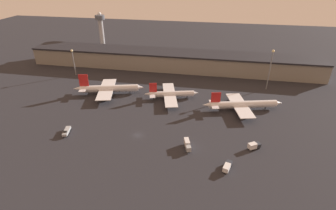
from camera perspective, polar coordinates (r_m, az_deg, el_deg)
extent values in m
plane|color=#26262B|center=(134.65, -6.62, -6.52)|extent=(600.00, 600.00, 0.00)
cube|color=gray|center=(217.30, 0.71, 9.57)|extent=(233.65, 22.40, 13.11)
cube|color=black|center=(215.10, 0.72, 11.38)|extent=(233.65, 24.40, 1.20)
cylinder|color=silver|center=(177.97, -12.63, 3.58)|extent=(37.81, 13.54, 4.22)
cylinder|color=silver|center=(178.28, -12.61, 3.37)|extent=(35.81, 12.46, 3.59)
cone|color=silver|center=(175.88, -6.10, 3.83)|extent=(5.91, 5.15, 4.01)
cone|color=silver|center=(182.23, -19.01, 3.39)|extent=(7.03, 5.05, 3.59)
cube|color=red|center=(178.83, -17.91, 5.15)|extent=(5.83, 1.86, 8.07)
cube|color=silver|center=(181.14, -17.88, 3.53)|extent=(7.07, 12.62, 0.24)
cube|color=silver|center=(178.50, -13.22, 3.41)|extent=(17.26, 34.46, 0.36)
cylinder|color=gray|center=(187.25, -12.44, 4.23)|extent=(5.08, 3.41, 2.32)
cylinder|color=gray|center=(170.64, -13.22, 1.67)|extent=(5.08, 3.41, 2.32)
cylinder|color=black|center=(177.62, -8.30, 2.86)|extent=(0.50, 0.50, 1.90)
cylinder|color=black|center=(181.06, -13.06, 2.90)|extent=(0.50, 0.50, 1.90)
cylinder|color=black|center=(178.05, -13.20, 2.44)|extent=(0.50, 0.50, 1.90)
cylinder|color=silver|center=(167.97, 0.84, 2.47)|extent=(28.26, 10.34, 3.40)
cylinder|color=silver|center=(168.24, 0.84, 2.29)|extent=(26.76, 9.49, 2.89)
cone|color=silver|center=(169.77, 5.96, 2.61)|extent=(4.75, 4.14, 3.23)
cone|color=silver|center=(167.43, -4.40, 2.39)|extent=(5.66, 4.07, 2.89)
cube|color=red|center=(165.51, -3.26, 3.82)|extent=(4.71, 1.57, 6.03)
cube|color=silver|center=(167.30, -3.42, 2.50)|extent=(6.41, 12.98, 0.24)
cube|color=silver|center=(168.06, 0.36, 2.33)|extent=(15.91, 35.57, 0.36)
cylinder|color=gray|center=(177.40, 0.41, 3.37)|extent=(4.09, 2.74, 1.87)
cylinder|color=gray|center=(160.00, 0.91, 0.43)|extent=(4.09, 2.74, 1.87)
cylinder|color=black|center=(170.08, 4.17, 1.82)|extent=(0.50, 0.50, 1.53)
cylinder|color=black|center=(170.18, 0.32, 1.91)|extent=(0.50, 0.50, 1.53)
cylinder|color=black|center=(167.76, 0.39, 1.50)|extent=(0.50, 0.50, 1.53)
cylinder|color=silver|center=(160.41, 16.04, 0.18)|extent=(39.58, 13.76, 3.97)
cylinder|color=silver|center=(160.73, 16.01, -0.04)|extent=(37.50, 12.69, 3.37)
cone|color=silver|center=(168.59, 22.82, 0.39)|extent=(5.55, 4.84, 3.77)
cone|color=silver|center=(154.53, 8.58, 0.03)|extent=(6.60, 4.75, 3.37)
cube|color=red|center=(153.36, 10.38, 1.66)|extent=(5.48, 1.77, 6.17)
cube|color=silver|center=(155.21, 9.96, 0.17)|extent=(6.59, 11.68, 0.24)
cube|color=silver|center=(159.99, 15.35, 0.00)|extent=(16.09, 31.88, 0.36)
cylinder|color=gray|center=(168.14, 14.81, 1.00)|extent=(4.77, 3.20, 2.18)
cylinder|color=gray|center=(154.00, 16.65, -1.94)|extent=(4.77, 3.20, 2.18)
cylinder|color=black|center=(166.85, 20.43, -0.55)|extent=(0.50, 0.50, 1.79)
cylinder|color=black|center=(162.41, 15.07, -0.47)|extent=(0.50, 0.50, 1.79)
cylinder|color=black|center=(159.79, 15.41, -1.02)|extent=(0.50, 0.50, 1.79)
cube|color=#282D38|center=(117.85, 13.17, -12.13)|extent=(2.89, 2.72, 1.58)
cube|color=silver|center=(114.83, 12.65, -13.16)|extent=(3.55, 4.87, 2.10)
cylinder|color=black|center=(118.50, 12.66, -12.47)|extent=(0.83, 1.03, 0.90)
cylinder|color=black|center=(118.25, 13.51, -12.69)|extent=(0.83, 1.03, 0.90)
cylinder|color=black|center=(115.16, 12.01, -13.81)|extent=(0.83, 1.03, 0.90)
cylinder|color=black|center=(114.89, 12.88, -14.05)|extent=(0.83, 1.03, 0.90)
cube|color=#9EA3A8|center=(143.86, -21.21, -5.34)|extent=(4.23, 8.24, 1.31)
cube|color=black|center=(141.74, -21.49, -5.42)|extent=(1.78, 1.08, 0.80)
cylinder|color=black|center=(142.08, -21.07, -6.21)|extent=(0.79, 1.02, 0.90)
cylinder|color=black|center=(142.64, -21.75, -6.21)|extent=(0.79, 1.02, 0.90)
cylinder|color=black|center=(146.08, -20.55, -5.09)|extent=(0.79, 1.02, 0.90)
cylinder|color=black|center=(146.63, -21.22, -5.10)|extent=(0.79, 1.02, 0.90)
cube|color=#282D38|center=(131.45, 19.00, -8.19)|extent=(2.85, 3.05, 1.91)
cube|color=silver|center=(129.40, 17.90, -8.45)|extent=(4.48, 4.09, 2.54)
cylinder|color=black|center=(132.58, 18.61, -8.43)|extent=(1.09, 1.00, 0.90)
cylinder|color=black|center=(131.52, 19.11, -8.85)|extent=(1.09, 1.00, 0.90)
cylinder|color=black|center=(130.40, 17.28, -8.87)|extent=(1.09, 1.00, 0.90)
cylinder|color=black|center=(129.32, 17.77, -9.31)|extent=(1.09, 1.00, 0.90)
cube|color=#9EA3A8|center=(122.13, 4.50, -9.46)|extent=(2.75, 2.84, 2.33)
cube|color=silver|center=(125.09, 4.13, -8.18)|extent=(3.50, 5.15, 3.10)
cylinder|color=black|center=(123.33, 4.82, -9.89)|extent=(0.79, 1.02, 0.90)
cylinder|color=black|center=(123.05, 4.08, -9.96)|extent=(0.79, 1.02, 0.90)
cylinder|color=black|center=(127.09, 4.38, -8.54)|extent=(0.79, 1.02, 0.90)
cylinder|color=black|center=(126.82, 3.66, -8.60)|extent=(0.79, 1.02, 0.90)
cylinder|color=slate|center=(215.21, -19.78, 8.50)|extent=(0.70, 0.70, 18.78)
sphere|color=beige|center=(212.30, -20.22, 11.03)|extent=(1.80, 1.80, 1.80)
cylinder|color=slate|center=(189.38, 21.22, 6.87)|extent=(0.70, 0.70, 26.44)
sphere|color=beige|center=(185.21, 21.97, 10.83)|extent=(1.80, 1.80, 1.80)
cylinder|color=#99999E|center=(270.41, -14.19, 14.42)|extent=(4.40, 4.40, 30.29)
cylinder|color=#4C515B|center=(267.03, -14.64, 17.98)|extent=(9.00, 9.00, 4.00)
sphere|color=silver|center=(266.52, -14.73, 18.65)|extent=(3.20, 3.20, 3.20)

